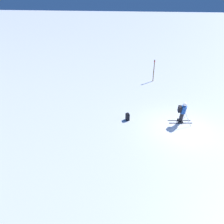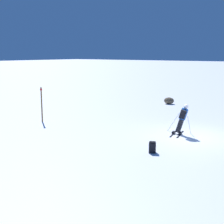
# 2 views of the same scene
# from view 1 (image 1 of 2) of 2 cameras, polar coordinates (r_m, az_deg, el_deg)

# --- Properties ---
(ground_plane) EXTENTS (300.00, 300.00, 0.00)m
(ground_plane) POSITION_cam_1_polar(r_m,az_deg,el_deg) (15.02, 17.42, -3.92)
(ground_plane) COLOR white
(skier) EXTENTS (1.34, 1.64, 1.68)m
(skier) POSITION_cam_1_polar(r_m,az_deg,el_deg) (15.06, 17.92, 0.07)
(skier) COLOR black
(skier) RESTS_ON ground
(spare_backpack) EXTENTS (0.37, 0.33, 0.50)m
(spare_backpack) POSITION_cam_1_polar(r_m,az_deg,el_deg) (15.15, 4.08, -1.25)
(spare_backpack) COLOR black
(spare_backpack) RESTS_ON ground
(trail_marker) EXTENTS (0.13, 0.13, 2.20)m
(trail_marker) POSITION_cam_1_polar(r_m,az_deg,el_deg) (22.67, 10.88, 10.80)
(trail_marker) COLOR brown
(trail_marker) RESTS_ON ground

